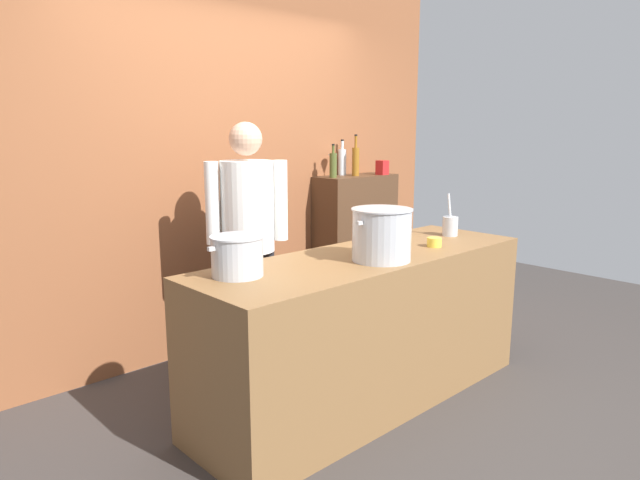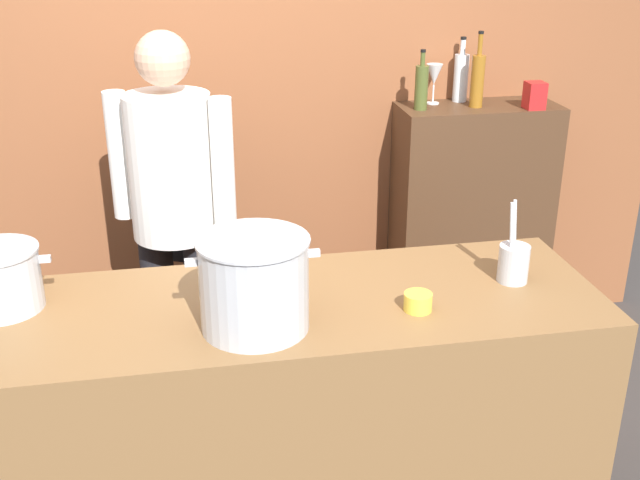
% 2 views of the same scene
% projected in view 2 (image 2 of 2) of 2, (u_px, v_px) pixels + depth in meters
% --- Properties ---
extents(brick_back_panel, '(4.40, 0.10, 3.00)m').
position_uv_depth(brick_back_panel, '(224.00, 45.00, 3.54)').
color(brick_back_panel, brown).
rests_on(brick_back_panel, ground_plane).
extents(prep_counter, '(2.22, 0.70, 0.90)m').
position_uv_depth(prep_counter, '(268.00, 419.00, 2.69)').
color(prep_counter, brown).
rests_on(prep_counter, ground_plane).
extents(bar_cabinet, '(0.76, 0.32, 1.22)m').
position_uv_depth(bar_cabinet, '(470.00, 226.00, 3.90)').
color(bar_cabinet, '#472D1C').
rests_on(bar_cabinet, ground_plane).
extents(chef, '(0.49, 0.41, 1.66)m').
position_uv_depth(chef, '(174.00, 205.00, 3.15)').
color(chef, black).
rests_on(chef, ground_plane).
extents(stockpot_large, '(0.40, 0.34, 0.29)m').
position_uv_depth(stockpot_large, '(254.00, 284.00, 2.31)').
color(stockpot_large, '#B7BABF').
rests_on(stockpot_large, prep_counter).
extents(utensil_crock, '(0.10, 0.10, 0.29)m').
position_uv_depth(utensil_crock, '(513.00, 262.00, 2.64)').
color(utensil_crock, '#B7BABF').
rests_on(utensil_crock, prep_counter).
extents(butter_jar, '(0.09, 0.09, 0.06)m').
position_uv_depth(butter_jar, '(418.00, 302.00, 2.46)').
color(butter_jar, yellow).
rests_on(butter_jar, prep_counter).
extents(wine_bottle_amber, '(0.06, 0.06, 0.35)m').
position_uv_depth(wine_bottle_amber, '(477.00, 79.00, 3.58)').
color(wine_bottle_amber, '#8C5919').
rests_on(wine_bottle_amber, bar_cabinet).
extents(wine_bottle_clear, '(0.07, 0.07, 0.30)m').
position_uv_depth(wine_bottle_clear, '(461.00, 77.00, 3.69)').
color(wine_bottle_clear, silver).
rests_on(wine_bottle_clear, bar_cabinet).
extents(wine_bottle_olive, '(0.06, 0.06, 0.27)m').
position_uv_depth(wine_bottle_olive, '(421.00, 86.00, 3.54)').
color(wine_bottle_olive, '#475123').
rests_on(wine_bottle_olive, bar_cabinet).
extents(wine_glass_short, '(0.08, 0.08, 0.19)m').
position_uv_depth(wine_glass_short, '(434.00, 76.00, 3.64)').
color(wine_glass_short, silver).
rests_on(wine_glass_short, bar_cabinet).
extents(spice_tin_red, '(0.08, 0.08, 0.12)m').
position_uv_depth(spice_tin_red, '(535.00, 95.00, 3.58)').
color(spice_tin_red, red).
rests_on(spice_tin_red, bar_cabinet).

